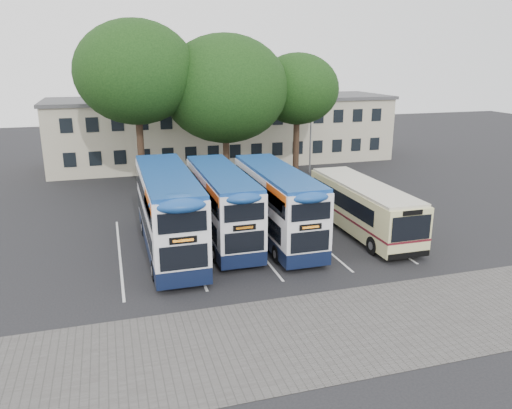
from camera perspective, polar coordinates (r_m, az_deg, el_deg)
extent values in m
plane|color=black|center=(24.69, 11.05, -7.12)|extent=(120.00, 120.00, 0.00)
cube|color=#595654|center=(19.89, 12.54, -13.28)|extent=(40.00, 6.00, 0.01)
cube|color=silver|center=(26.76, -15.31, -5.51)|extent=(0.12, 11.00, 0.01)
cube|color=silver|center=(27.00, -7.86, -4.86)|extent=(0.12, 11.00, 0.01)
cube|color=silver|center=(27.69, -0.68, -4.15)|extent=(0.12, 11.00, 0.01)
cube|color=silver|center=(28.78, 6.05, -3.43)|extent=(0.12, 11.00, 0.01)
cube|color=silver|center=(30.24, 12.19, -2.73)|extent=(0.12, 11.00, 0.01)
cube|color=#BEB299|center=(48.64, -3.59, 8.42)|extent=(32.00, 8.00, 6.00)
cube|color=#4C4C4F|center=(48.31, -3.66, 12.01)|extent=(32.40, 8.40, 0.30)
cube|color=black|center=(44.98, -2.39, 6.11)|extent=(30.00, 0.06, 1.20)
cube|color=black|center=(44.57, -2.43, 9.66)|extent=(30.00, 0.06, 1.20)
cylinder|color=gray|center=(43.65, 6.31, 9.43)|extent=(0.14, 0.14, 9.00)
cube|color=gray|center=(43.35, 6.50, 15.34)|extent=(0.12, 0.80, 0.12)
cube|color=gray|center=(42.98, 6.72, 15.26)|extent=(0.25, 0.50, 0.12)
cylinder|color=black|center=(37.65, -13.02, 6.04)|extent=(0.50, 0.50, 6.44)
ellipsoid|color=black|center=(37.10, -13.58, 14.48)|extent=(8.54, 8.54, 7.26)
cylinder|color=black|center=(39.05, -3.43, 6.10)|extent=(0.50, 0.50, 5.52)
ellipsoid|color=black|center=(38.49, -3.55, 13.06)|extent=(9.49, 9.49, 8.07)
cylinder|color=black|center=(41.51, 4.60, 6.61)|extent=(0.50, 0.50, 5.41)
ellipsoid|color=black|center=(40.98, 4.75, 13.04)|extent=(6.63, 6.63, 5.63)
cube|color=black|center=(26.32, -9.82, -3.96)|extent=(2.42, 10.15, 0.77)
cube|color=white|center=(25.73, -10.03, -0.02)|extent=(2.42, 10.15, 3.00)
cube|color=navy|center=(25.34, -10.20, 3.34)|extent=(2.37, 9.95, 0.29)
cube|color=black|center=(26.24, -10.01, -1.57)|extent=(2.46, 8.99, 0.97)
cube|color=black|center=(25.55, -10.10, 1.44)|extent=(2.46, 9.57, 0.87)
cube|color=#D95612|center=(22.39, -6.05, 0.88)|extent=(0.02, 3.09, 0.53)
cube|color=black|center=(20.94, -8.32, -4.06)|extent=(1.16, 0.06, 0.29)
cylinder|color=black|center=(29.07, -12.67, -2.55)|extent=(0.29, 0.97, 0.97)
cylinder|color=black|center=(29.27, -8.40, -2.19)|extent=(0.29, 0.97, 0.97)
cylinder|color=black|center=(23.21, -11.46, -7.41)|extent=(0.29, 0.97, 0.97)
cylinder|color=black|center=(23.46, -6.11, -6.90)|extent=(0.29, 0.97, 0.97)
cube|color=#B00B28|center=(26.86, -7.81, 2.27)|extent=(0.02, 3.87, 0.82)
cube|color=black|center=(27.68, -3.89, -2.83)|extent=(2.24, 9.41, 0.72)
cube|color=white|center=(27.15, -3.96, 0.66)|extent=(2.24, 9.41, 2.78)
cube|color=navy|center=(26.80, -4.02, 3.61)|extent=(2.19, 9.22, 0.27)
cube|color=black|center=(27.62, -4.05, -0.72)|extent=(2.28, 8.33, 0.90)
cube|color=black|center=(26.99, -3.99, 1.94)|extent=(2.28, 8.87, 0.81)
cube|color=#D95612|center=(24.25, 0.21, 1.51)|extent=(0.02, 2.87, 0.49)
cube|color=black|center=(22.79, -1.32, -2.66)|extent=(1.08, 0.06, 0.27)
cylinder|color=black|center=(30.10, -6.92, -1.67)|extent=(0.27, 0.90, 0.90)
cylinder|color=black|center=(30.48, -3.17, -1.35)|extent=(0.27, 0.90, 0.90)
cylinder|color=black|center=(24.71, -4.58, -5.70)|extent=(0.27, 0.90, 0.90)
cylinder|color=black|center=(25.17, -0.05, -5.22)|extent=(0.27, 0.90, 0.90)
cube|color=black|center=(27.70, 2.36, -2.77)|extent=(2.26, 9.48, 0.72)
cube|color=white|center=(27.18, 2.40, 0.74)|extent=(2.26, 9.48, 2.80)
cube|color=navy|center=(26.82, 2.44, 3.71)|extent=(2.21, 9.29, 0.27)
cube|color=black|center=(27.64, 2.20, -0.65)|extent=(2.30, 8.40, 0.90)
cube|color=black|center=(27.01, 2.41, 2.03)|extent=(2.30, 8.94, 0.81)
cube|color=#D95612|center=(24.49, 7.32, 1.60)|extent=(0.02, 2.89, 0.50)
cube|color=black|center=(22.95, 6.26, -2.57)|extent=(1.08, 0.06, 0.27)
cylinder|color=black|center=(29.97, -1.20, -1.62)|extent=(0.27, 0.90, 0.90)
cylinder|color=black|center=(30.55, 2.49, -1.28)|extent=(0.27, 0.90, 0.90)
cylinder|color=black|center=(24.70, 2.45, -5.67)|extent=(0.27, 0.90, 0.90)
cylinder|color=black|center=(25.40, 6.82, -5.14)|extent=(0.27, 0.90, 0.90)
cube|color=beige|center=(29.23, 12.10, -0.28)|extent=(2.40, 9.62, 2.45)
cube|color=beige|center=(28.90, 12.25, 2.14)|extent=(2.31, 9.23, 0.19)
cube|color=black|center=(29.53, 11.70, 0.73)|extent=(2.44, 7.69, 0.87)
cube|color=maroon|center=(29.35, 12.05, -1.05)|extent=(2.43, 9.64, 0.12)
cube|color=black|center=(25.23, 17.33, -2.62)|extent=(2.12, 0.06, 1.25)
cylinder|color=black|center=(26.35, 13.24, -4.59)|extent=(0.29, 0.96, 0.96)
cylinder|color=black|center=(27.46, 17.20, -4.04)|extent=(0.29, 0.96, 0.96)
cylinder|color=black|center=(31.52, 7.77, -0.81)|extent=(0.29, 0.96, 0.96)
cylinder|color=black|center=(32.45, 11.27, -0.47)|extent=(0.29, 0.96, 0.96)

